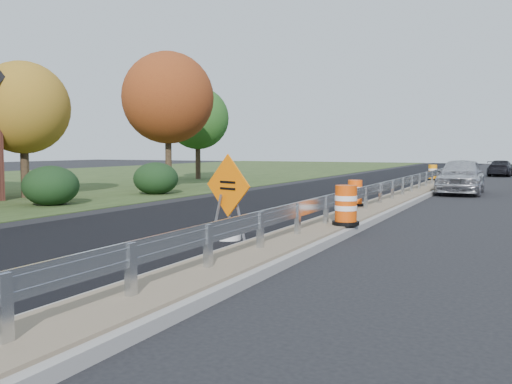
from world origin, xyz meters
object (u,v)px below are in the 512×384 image
at_px(barrel_median_mid, 355,193).
at_px(car_silver, 461,176).
at_px(caution_sign, 228,218).
at_px(barrel_median_far, 433,173).
at_px(barrel_median_near, 346,206).
at_px(car_dark_far, 501,168).

relative_size(barrel_median_mid, car_silver, 0.17).
relative_size(caution_sign, barrel_median_far, 2.18).
bearing_deg(barrel_median_far, caution_sign, -92.66).
xyz_separation_m(caution_sign, car_silver, (3.47, 16.83, 0.34)).
distance_m(barrel_median_near, barrel_median_mid, 4.89).
xyz_separation_m(barrel_median_near, barrel_median_far, (-1.10, 22.01, -0.03)).
distance_m(caution_sign, barrel_median_far, 24.16).
relative_size(barrel_median_far, car_silver, 0.19).
height_order(barrel_median_mid, barrel_median_far, barrel_median_far).
xyz_separation_m(caution_sign, barrel_median_near, (2.22, 2.13, 0.19)).
bearing_deg(car_dark_far, car_silver, 91.64).
bearing_deg(car_dark_far, barrel_median_near, 90.85).
distance_m(barrel_median_near, car_dark_far, 34.12).
xyz_separation_m(barrel_median_mid, barrel_median_far, (0.00, 17.25, 0.03)).
height_order(barrel_median_near, car_silver, car_silver).
relative_size(car_silver, car_dark_far, 1.18).
relative_size(barrel_median_near, barrel_median_far, 1.08).
bearing_deg(barrel_median_mid, car_silver, 76.70).
bearing_deg(barrel_median_near, car_silver, 85.14).
bearing_deg(car_silver, caution_sign, -102.66).
height_order(caution_sign, barrel_median_near, caution_sign).
relative_size(caution_sign, car_dark_far, 0.48).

